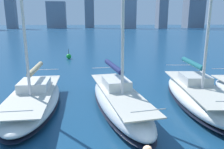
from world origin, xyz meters
The scene contains 5 objects.
city_skyline centered at (-2.00, -158.19, 18.27)m, with size 169.50×23.78×54.88m.
sailboat_teal centered at (-5.43, -7.17, 0.74)m, with size 3.44×9.15×10.17m.
sailboat_navy centered at (-0.37, -6.64, 0.75)m, with size 3.69×9.48×10.10m.
sailboat_tan centered at (4.73, -7.63, 0.62)m, with size 3.18×9.09×10.30m.
channel_buoy centered at (4.35, -25.70, 0.36)m, with size 0.70×0.70×1.40m.
Camera 1 is at (1.16, 5.37, 5.24)m, focal length 35.00 mm.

